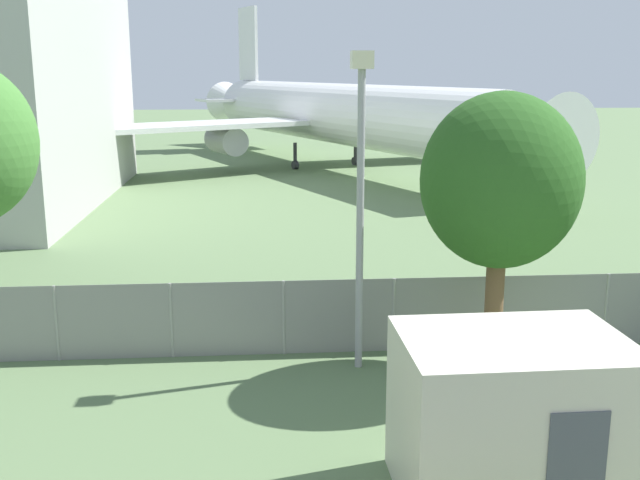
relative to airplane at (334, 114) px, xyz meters
The scene contains 5 objects.
perimeter_fence 32.93m from the airplane, 97.57° to the right, with size 56.07×0.07×1.75m.
airplane is the anchor object (origin of this frame).
portable_cabin 38.78m from the airplane, 91.60° to the right, with size 3.40×2.49×2.56m.
tree_left_of_cabin 33.86m from the airplane, 89.73° to the right, with size 3.33×3.33×6.02m.
light_mast 33.54m from the airplane, 94.63° to the right, with size 0.44×0.44×6.80m.
Camera 1 is at (-0.45, -5.04, 6.44)m, focal length 42.00 mm.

